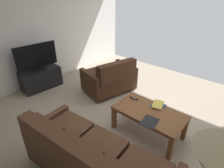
{
  "coord_description": "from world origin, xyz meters",
  "views": [
    {
      "loc": [
        -1.56,
        2.5,
        2.32
      ],
      "look_at": [
        0.15,
        0.54,
        0.94
      ],
      "focal_mm": 29.01,
      "sensor_mm": 36.0,
      "label": 1
    }
  ],
  "objects_px": {
    "tv_remote": "(134,98)",
    "sofa_main": "(92,162)",
    "tv_stand": "(41,79)",
    "loveseat_near": "(110,78)",
    "loose_magazine": "(150,122)",
    "flat_tv": "(37,57)",
    "coffee_table": "(149,115)",
    "book_stack": "(158,105)"
  },
  "relations": [
    {
      "from": "sofa_main",
      "to": "loveseat_near",
      "type": "relative_size",
      "value": 1.56
    },
    {
      "from": "loveseat_near",
      "to": "tv_remote",
      "type": "xyz_separation_m",
      "value": [
        -1.08,
        0.54,
        0.11
      ]
    },
    {
      "from": "coffee_table",
      "to": "tv_remote",
      "type": "xyz_separation_m",
      "value": [
        0.42,
        -0.15,
        0.08
      ]
    },
    {
      "from": "sofa_main",
      "to": "book_stack",
      "type": "relative_size",
      "value": 6.7
    },
    {
      "from": "tv_remote",
      "to": "loose_magazine",
      "type": "xyz_separation_m",
      "value": [
        -0.57,
        0.39,
        -0.01
      ]
    },
    {
      "from": "loveseat_near",
      "to": "loose_magazine",
      "type": "bearing_deg",
      "value": 150.66
    },
    {
      "from": "tv_remote",
      "to": "loose_magazine",
      "type": "height_order",
      "value": "tv_remote"
    },
    {
      "from": "loveseat_near",
      "to": "tv_stand",
      "type": "distance_m",
      "value": 1.8
    },
    {
      "from": "loveseat_near",
      "to": "tv_remote",
      "type": "distance_m",
      "value": 1.21
    },
    {
      "from": "tv_remote",
      "to": "coffee_table",
      "type": "bearing_deg",
      "value": 160.52
    },
    {
      "from": "sofa_main",
      "to": "tv_remote",
      "type": "relative_size",
      "value": 12.88
    },
    {
      "from": "loveseat_near",
      "to": "book_stack",
      "type": "distance_m",
      "value": 1.6
    },
    {
      "from": "tv_remote",
      "to": "flat_tv",
      "type": "bearing_deg",
      "value": 11.06
    },
    {
      "from": "tv_stand",
      "to": "tv_remote",
      "type": "height_order",
      "value": "tv_stand"
    },
    {
      "from": "tv_remote",
      "to": "loose_magazine",
      "type": "bearing_deg",
      "value": 145.75
    },
    {
      "from": "coffee_table",
      "to": "flat_tv",
      "type": "relative_size",
      "value": 1.17
    },
    {
      "from": "flat_tv",
      "to": "book_stack",
      "type": "relative_size",
      "value": 3.25
    },
    {
      "from": "loveseat_near",
      "to": "flat_tv",
      "type": "distance_m",
      "value": 1.86
    },
    {
      "from": "book_stack",
      "to": "loose_magazine",
      "type": "distance_m",
      "value": 0.5
    },
    {
      "from": "sofa_main",
      "to": "tv_remote",
      "type": "height_order",
      "value": "sofa_main"
    },
    {
      "from": "loveseat_near",
      "to": "loose_magazine",
      "type": "height_order",
      "value": "loveseat_near"
    },
    {
      "from": "tv_stand",
      "to": "book_stack",
      "type": "relative_size",
      "value": 3.17
    },
    {
      "from": "tv_stand",
      "to": "sofa_main",
      "type": "bearing_deg",
      "value": 162.26
    },
    {
      "from": "tv_remote",
      "to": "sofa_main",
      "type": "bearing_deg",
      "value": 104.54
    },
    {
      "from": "coffee_table",
      "to": "book_stack",
      "type": "distance_m",
      "value": 0.26
    },
    {
      "from": "flat_tv",
      "to": "loveseat_near",
      "type": "bearing_deg",
      "value": -144.85
    },
    {
      "from": "loveseat_near",
      "to": "loose_magazine",
      "type": "relative_size",
      "value": 4.59
    },
    {
      "from": "coffee_table",
      "to": "book_stack",
      "type": "bearing_deg",
      "value": -97.08
    },
    {
      "from": "sofa_main",
      "to": "book_stack",
      "type": "distance_m",
      "value": 1.54
    },
    {
      "from": "book_stack",
      "to": "loose_magazine",
      "type": "bearing_deg",
      "value": 103.51
    },
    {
      "from": "book_stack",
      "to": "loose_magazine",
      "type": "xyz_separation_m",
      "value": [
        -0.12,
        0.48,
        -0.02
      ]
    },
    {
      "from": "loveseat_near",
      "to": "flat_tv",
      "type": "height_order",
      "value": "flat_tv"
    },
    {
      "from": "loveseat_near",
      "to": "coffee_table",
      "type": "bearing_deg",
      "value": 155.37
    },
    {
      "from": "coffee_table",
      "to": "tv_remote",
      "type": "distance_m",
      "value": 0.45
    },
    {
      "from": "coffee_table",
      "to": "flat_tv",
      "type": "height_order",
      "value": "flat_tv"
    },
    {
      "from": "book_stack",
      "to": "sofa_main",
      "type": "bearing_deg",
      "value": 87.0
    },
    {
      "from": "coffee_table",
      "to": "tv_remote",
      "type": "height_order",
      "value": "tv_remote"
    },
    {
      "from": "book_stack",
      "to": "tv_stand",
      "type": "bearing_deg",
      "value": 11.2
    },
    {
      "from": "tv_stand",
      "to": "flat_tv",
      "type": "bearing_deg",
      "value": 141.29
    },
    {
      "from": "flat_tv",
      "to": "tv_remote",
      "type": "relative_size",
      "value": 6.23
    },
    {
      "from": "tv_stand",
      "to": "loose_magazine",
      "type": "height_order",
      "value": "tv_stand"
    },
    {
      "from": "tv_stand",
      "to": "book_stack",
      "type": "xyz_separation_m",
      "value": [
        -3.0,
        -0.59,
        0.24
      ]
    }
  ]
}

